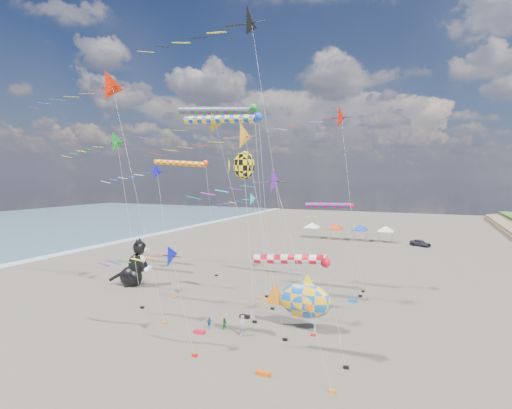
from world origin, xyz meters
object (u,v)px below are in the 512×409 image
object	(u,v)px
cat_inflatable	(133,262)
child_blue	(209,323)
person_adult	(243,326)
child_green	(224,324)
parked_car	(420,243)
fish_inflatable	(304,300)

from	to	relation	value
cat_inflatable	child_blue	world-z (taller)	cat_inflatable
cat_inflatable	child_blue	xyz separation A→B (m)	(15.19, -8.15, -2.37)
person_adult	child_green	xyz separation A→B (m)	(-1.97, 0.52, -0.34)
cat_inflatable	person_adult	xyz separation A→B (m)	(18.49, -8.36, -2.03)
cat_inflatable	parked_car	distance (m)	53.01
cat_inflatable	person_adult	size ratio (longest dim) A/B	3.35
fish_inflatable	parked_car	bearing A→B (deg)	80.46
person_adult	parked_car	distance (m)	52.88
fish_inflatable	child_green	world-z (taller)	fish_inflatable
child_green	child_blue	world-z (taller)	child_green
person_adult	parked_car	world-z (taller)	person_adult
person_adult	parked_car	size ratio (longest dim) A/B	0.45
cat_inflatable	parked_car	world-z (taller)	cat_inflatable
parked_car	cat_inflatable	bearing A→B (deg)	171.76
fish_inflatable	person_adult	distance (m)	5.63
fish_inflatable	parked_car	xyz separation A→B (m)	(8.09, 48.15, -1.93)
person_adult	fish_inflatable	bearing A→B (deg)	-5.25
fish_inflatable	parked_car	size ratio (longest dim) A/B	1.60
child_blue	person_adult	bearing A→B (deg)	-41.20
child_blue	cat_inflatable	bearing A→B (deg)	114.15
parked_car	fish_inflatable	bearing A→B (deg)	-162.19
cat_inflatable	fish_inflatable	size ratio (longest dim) A/B	0.95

